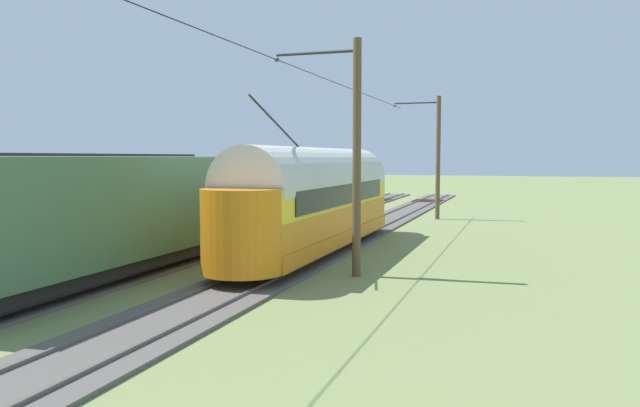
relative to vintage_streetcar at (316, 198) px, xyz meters
name	(u,v)px	position (x,y,z in m)	size (l,w,h in m)	color
ground_plane	(208,250)	(4.62, 0.67, -2.25)	(220.00, 220.00, 0.00)	olive
track_streetcar_siding	(314,253)	(0.00, 0.36, -2.20)	(2.80, 80.00, 0.18)	#56514C
track_adjacent_siding	(212,248)	(4.62, 0.36, -2.20)	(2.80, 80.00, 0.18)	#56514C
track_third_siding	(121,243)	(9.23, 0.36, -2.20)	(2.80, 80.00, 0.18)	#56514C
vintage_streetcar	(316,198)	(0.00, 0.00, 0.00)	(2.65, 16.15, 5.66)	orange
coach_adjacent	(93,214)	(4.62, 7.83, -0.09)	(2.96, 12.40, 3.85)	#477047
flatcar_far_siding	(145,221)	(9.23, -1.51, -1.39)	(2.80, 13.11, 1.60)	brown
catenary_pole_foreground	(437,155)	(-2.72, -15.44, 1.79)	(3.02, 0.28, 7.74)	brown
catenary_pole_mid_near	(354,153)	(-2.72, 4.09, 1.79)	(3.02, 0.28, 7.74)	brown
overhead_wire_run	(287,63)	(-0.06, 3.31, 4.94)	(2.81, 43.07, 0.18)	black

